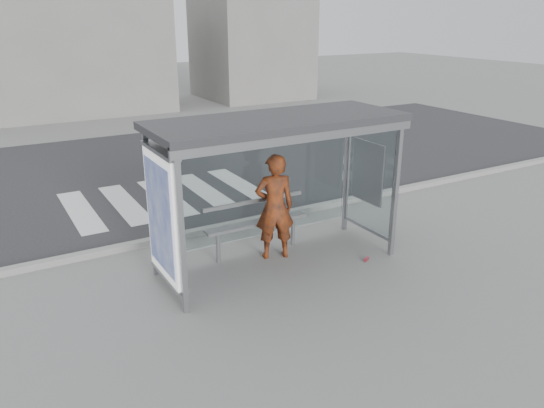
{
  "coord_description": "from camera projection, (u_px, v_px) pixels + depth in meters",
  "views": [
    {
      "loc": [
        -4.32,
        -7.3,
        4.19
      ],
      "look_at": [
        -0.0,
        0.2,
        1.07
      ],
      "focal_mm": 35.0,
      "sensor_mm": 36.0,
      "label": 1
    }
  ],
  "objects": [
    {
      "name": "soda_can",
      "position": [
        366.0,
        259.0,
        9.52
      ],
      "size": [
        0.13,
        0.11,
        0.06
      ],
      "primitive_type": "cylinder",
      "rotation": [
        0.0,
        1.57,
        0.52
      ],
      "color": "#D43E4C",
      "rests_on": "ground"
    },
    {
      "name": "person",
      "position": [
        275.0,
        207.0,
        9.38
      ],
      "size": [
        0.81,
        0.65,
        1.93
      ],
      "primitive_type": "imported",
      "rotation": [
        0.0,
        0.0,
        2.85
      ],
      "color": "#BF4A12",
      "rests_on": "ground"
    },
    {
      "name": "road",
      "position": [
        153.0,
        169.0,
        15.11
      ],
      "size": [
        30.0,
        10.0,
        0.01
      ],
      "primitive_type": "cube",
      "color": "#252628",
      "rests_on": "ground"
    },
    {
      "name": "building_center",
      "position": [
        70.0,
        54.0,
        23.23
      ],
      "size": [
        8.0,
        5.0,
        5.0
      ],
      "primitive_type": "cube",
      "color": "slate",
      "rests_on": "ground"
    },
    {
      "name": "bench",
      "position": [
        256.0,
        223.0,
        9.62
      ],
      "size": [
        2.0,
        0.24,
        1.04
      ],
      "color": "slate",
      "rests_on": "ground"
    },
    {
      "name": "ground",
      "position": [
        278.0,
        264.0,
        9.41
      ],
      "size": [
        80.0,
        80.0,
        0.0
      ],
      "primitive_type": "plane",
      "color": "gray",
      "rests_on": "ground"
    },
    {
      "name": "crosswalk",
      "position": [
        166.0,
        197.0,
        12.84
      ],
      "size": [
        4.55,
        3.0,
        0.0
      ],
      "color": "silver",
      "rests_on": "ground"
    },
    {
      "name": "bus_shelter",
      "position": [
        257.0,
        158.0,
        8.61
      ],
      "size": [
        4.25,
        1.65,
        2.62
      ],
      "color": "gray",
      "rests_on": "ground"
    },
    {
      "name": "curb",
      "position": [
        230.0,
        225.0,
        10.98
      ],
      "size": [
        30.0,
        0.18,
        0.12
      ],
      "primitive_type": "cube",
      "color": "gray",
      "rests_on": "ground"
    },
    {
      "name": "building_right",
      "position": [
        251.0,
        28.0,
        27.12
      ],
      "size": [
        5.0,
        5.0,
        7.0
      ],
      "primitive_type": "cube",
      "color": "slate",
      "rests_on": "ground"
    }
  ]
}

